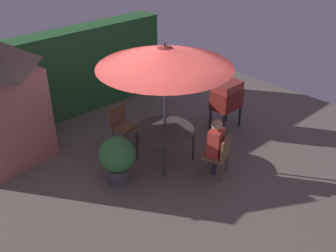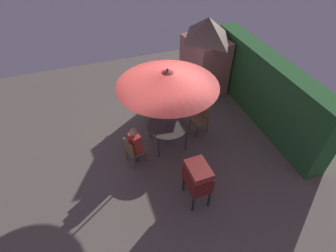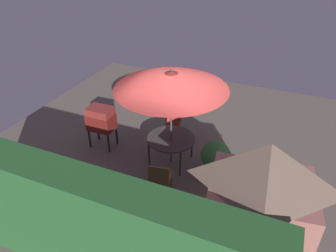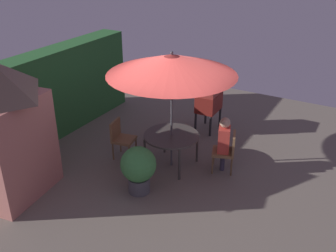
{
  "view_description": "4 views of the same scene",
  "coord_description": "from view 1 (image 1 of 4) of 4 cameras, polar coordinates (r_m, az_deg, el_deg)",
  "views": [
    {
      "loc": [
        -4.55,
        -5.09,
        4.8
      ],
      "look_at": [
        0.31,
        0.1,
        0.82
      ],
      "focal_mm": 42.07,
      "sensor_mm": 36.0,
      "label": 1
    },
    {
      "loc": [
        5.69,
        -1.74,
        5.94
      ],
      "look_at": [
        0.4,
        0.09,
        0.86
      ],
      "focal_mm": 28.62,
      "sensor_mm": 36.0,
      "label": 2
    },
    {
      "loc": [
        -2.25,
        6.18,
        5.22
      ],
      "look_at": [
        0.42,
        -0.08,
        0.95
      ],
      "focal_mm": 33.67,
      "sensor_mm": 36.0,
      "label": 3
    },
    {
      "loc": [
        -6.33,
        -3.54,
        4.66
      ],
      "look_at": [
        0.14,
        0.15,
        1.01
      ],
      "focal_mm": 42.0,
      "sensor_mm": 36.0,
      "label": 4
    }
  ],
  "objects": [
    {
      "name": "hedge_backdrop",
      "position": [
        10.41,
        -14.27,
        7.42
      ],
      "size": [
        5.53,
        0.64,
        2.17
      ],
      "color": "#28602D",
      "rests_on": "ground"
    },
    {
      "name": "chair_far_side",
      "position": [
        8.96,
        -6.72,
        0.5
      ],
      "size": [
        0.54,
        0.54,
        0.9
      ],
      "color": "olive",
      "rests_on": "ground"
    },
    {
      "name": "bbq_grill",
      "position": [
        9.49,
        8.51,
        4.29
      ],
      "size": [
        0.71,
        0.52,
        1.2
      ],
      "color": "maroon",
      "rests_on": "ground"
    },
    {
      "name": "person_in_red",
      "position": [
        7.76,
        6.96,
        -2.18
      ],
      "size": [
        0.4,
        0.34,
        1.26
      ],
      "color": "#CC3D33",
      "rests_on": "ground"
    },
    {
      "name": "patio_umbrella",
      "position": [
        7.51,
        -0.47,
        10.08
      ],
      "size": [
        2.66,
        2.66,
        2.61
      ],
      "color": "#4C4C51",
      "rests_on": "ground"
    },
    {
      "name": "ground_plane",
      "position": [
        8.35,
        -1.07,
        -5.87
      ],
      "size": [
        11.0,
        11.0,
        0.0
      ],
      "primitive_type": "plane",
      "color": "#6B6056"
    },
    {
      "name": "chair_near_shed",
      "position": [
        7.88,
        7.43,
        -3.96
      ],
      "size": [
        0.59,
        0.59,
        0.9
      ],
      "color": "olive",
      "rests_on": "ground"
    },
    {
      "name": "patio_table",
      "position": [
        8.19,
        -0.42,
        -0.81
      ],
      "size": [
        1.21,
        1.21,
        0.76
      ],
      "color": "#47423D",
      "rests_on": "ground"
    },
    {
      "name": "potted_plant_by_shed",
      "position": [
        7.69,
        -7.34,
        -4.54
      ],
      "size": [
        0.71,
        0.71,
        0.98
      ],
      "color": "#4C4C51",
      "rests_on": "ground"
    }
  ]
}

